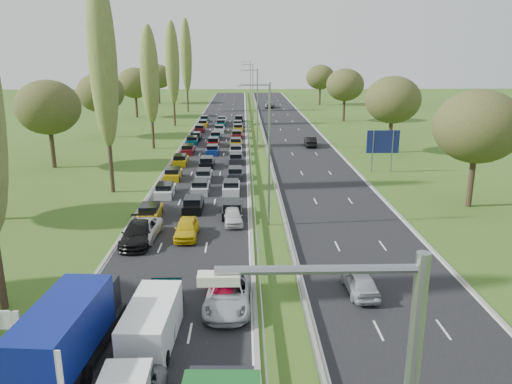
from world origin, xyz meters
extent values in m
plane|color=#37561A|center=(4.50, 80.00, 0.00)|extent=(260.00, 260.00, 0.00)
cube|color=black|center=(-2.25, 82.50, 0.00)|extent=(10.50, 215.00, 0.04)
cube|color=black|center=(11.25, 82.50, 0.00)|extent=(10.50, 215.00, 0.04)
cube|color=gray|center=(3.35, 82.50, 0.55)|extent=(0.06, 215.00, 0.32)
cube|color=gray|center=(5.65, 82.50, 0.55)|extent=(0.06, 215.00, 0.32)
cylinder|color=gray|center=(4.50, 43.00, 6.00)|extent=(0.18, 0.18, 12.00)
cylinder|color=gray|center=(4.50, 78.00, 6.00)|extent=(0.18, 0.18, 12.00)
cylinder|color=gray|center=(4.50, 113.00, 6.00)|extent=(0.18, 0.18, 12.00)
cylinder|color=gray|center=(4.50, 148.00, 6.00)|extent=(0.18, 0.18, 12.00)
cylinder|color=#2D2116|center=(-11.50, 54.00, 3.96)|extent=(0.44, 0.44, 7.92)
ellipsoid|color=#59682C|center=(-11.50, 54.00, 13.64)|extent=(2.80, 2.80, 17.60)
cylinder|color=#2D2116|center=(-11.50, 79.00, 3.24)|extent=(0.44, 0.44, 6.48)
ellipsoid|color=#59682C|center=(-11.50, 79.00, 11.16)|extent=(2.80, 2.80, 14.40)
cylinder|color=#2D2116|center=(-11.50, 104.00, 3.60)|extent=(0.44, 0.44, 7.20)
ellipsoid|color=#59682C|center=(-11.50, 104.00, 12.40)|extent=(2.80, 2.80, 16.00)
cylinder|color=#2D2116|center=(-11.50, 129.00, 3.96)|extent=(0.44, 0.44, 7.92)
ellipsoid|color=#59682C|center=(-11.50, 129.00, 13.64)|extent=(2.80, 2.80, 17.60)
cylinder|color=#2D2116|center=(-22.00, 66.00, 2.42)|extent=(0.56, 0.56, 4.84)
ellipsoid|color=#38471E|center=(-22.00, 66.00, 7.70)|extent=(8.00, 8.00, 6.80)
cylinder|color=#2D2116|center=(-22.00, 90.00, 2.42)|extent=(0.56, 0.56, 4.84)
ellipsoid|color=#38471E|center=(-22.00, 90.00, 7.70)|extent=(8.00, 8.00, 6.80)
cylinder|color=#2D2116|center=(-22.00, 118.00, 2.42)|extent=(0.56, 0.56, 4.84)
ellipsoid|color=#38471E|center=(-22.00, 118.00, 7.70)|extent=(8.00, 8.00, 6.80)
cylinder|color=#2D2116|center=(-22.00, 150.00, 2.42)|extent=(0.56, 0.56, 4.84)
ellipsoid|color=#38471E|center=(-22.00, 150.00, 7.70)|extent=(8.00, 8.00, 6.80)
cylinder|color=#2D2116|center=(24.00, 48.00, 2.42)|extent=(0.56, 0.56, 4.84)
ellipsoid|color=#38471E|center=(24.00, 48.00, 7.70)|extent=(8.00, 8.00, 6.80)
cylinder|color=#2D2116|center=(24.00, 75.00, 2.42)|extent=(0.56, 0.56, 4.84)
ellipsoid|color=#38471E|center=(24.00, 75.00, 7.70)|extent=(8.00, 8.00, 6.80)
cylinder|color=#2D2116|center=(24.00, 110.00, 2.42)|extent=(0.56, 0.56, 4.84)
ellipsoid|color=#38471E|center=(24.00, 110.00, 7.70)|extent=(8.00, 8.00, 6.80)
cylinder|color=#2D2116|center=(24.00, 145.00, 2.42)|extent=(0.56, 0.56, 4.84)
ellipsoid|color=#38471E|center=(24.00, 145.00, 7.70)|extent=(8.00, 8.00, 6.80)
cube|color=#BF990C|center=(-5.95, 45.07, 0.44)|extent=(1.75, 4.00, 0.80)
cube|color=silver|center=(-5.72, 52.36, 0.44)|extent=(1.75, 4.00, 0.80)
cube|color=#BF990C|center=(-5.86, 59.48, 0.44)|extent=(1.75, 4.00, 0.80)
cube|color=#BF990C|center=(-5.95, 67.33, 0.44)|extent=(1.75, 4.00, 0.80)
cube|color=#590F14|center=(-5.75, 74.78, 0.44)|extent=(1.75, 4.00, 0.80)
cube|color=#053F4C|center=(-5.86, 82.39, 0.44)|extent=(1.75, 4.00, 0.80)
cube|color=black|center=(-5.70, 86.65, 0.44)|extent=(1.75, 4.00, 0.80)
cube|color=#590F14|center=(-5.76, 95.49, 0.44)|extent=(1.75, 4.00, 0.80)
cube|color=#BF990C|center=(-5.64, 102.34, 0.44)|extent=(1.75, 4.00, 0.80)
cube|color=#053F4C|center=(-5.90, 109.62, 0.44)|extent=(1.75, 4.00, 0.80)
cube|color=black|center=(-2.35, 47.37, 0.44)|extent=(1.75, 4.00, 0.80)
cube|color=#B2B7BC|center=(-2.18, 53.56, 0.44)|extent=(1.75, 4.00, 0.80)
cube|color=slate|center=(-2.20, 58.72, 0.44)|extent=(1.75, 4.00, 0.80)
cube|color=black|center=(-2.36, 65.78, 0.44)|extent=(1.75, 4.00, 0.80)
cube|color=navy|center=(-2.12, 74.42, 0.44)|extent=(1.75, 4.00, 0.80)
cube|color=#A50C0A|center=(-2.38, 81.08, 0.44)|extent=(1.75, 4.00, 0.80)
cube|color=#053F4C|center=(-2.32, 87.26, 0.44)|extent=(1.75, 4.00, 0.80)
cube|color=silver|center=(-2.05, 95.12, 0.44)|extent=(1.75, 4.00, 0.80)
cube|color=#053F4C|center=(-2.06, 102.91, 0.44)|extent=(1.75, 4.00, 0.80)
cube|color=silver|center=(-2.13, 108.04, 0.44)|extent=(1.75, 4.00, 0.80)
cube|color=black|center=(1.33, 45.78, 0.44)|extent=(1.75, 4.00, 0.80)
cube|color=silver|center=(1.06, 53.41, 0.44)|extent=(1.75, 4.00, 0.80)
cube|color=black|center=(1.39, 59.73, 0.44)|extent=(1.75, 4.00, 0.80)
cube|color=black|center=(1.35, 68.24, 0.44)|extent=(1.75, 4.00, 0.80)
cube|color=#B2B7BC|center=(1.27, 74.24, 0.44)|extent=(1.75, 4.00, 0.80)
cube|color=#BF990C|center=(1.19, 80.46, 0.44)|extent=(1.75, 4.00, 0.80)
cube|color=#590F14|center=(1.23, 88.51, 0.44)|extent=(1.75, 4.00, 0.80)
cube|color=#BF990C|center=(1.38, 96.26, 0.44)|extent=(1.75, 4.00, 0.80)
cube|color=#053F4C|center=(1.26, 101.39, 0.44)|extent=(1.75, 4.00, 0.80)
cube|color=black|center=(1.42, 109.59, 0.44)|extent=(1.75, 4.00, 0.80)
imported|color=silver|center=(-5.67, 39.95, 0.74)|extent=(2.80, 5.38, 1.45)
imported|color=black|center=(-5.85, 39.03, 0.81)|extent=(2.32, 5.47, 1.57)
imported|color=#044145|center=(-2.19, 27.11, 0.78)|extent=(2.14, 5.22, 1.51)
imported|color=gold|center=(-2.19, 40.22, 0.77)|extent=(1.80, 4.42, 1.50)
imported|color=#ACAEB5|center=(1.44, 28.78, 0.81)|extent=(2.80, 5.74, 1.57)
imported|color=#AD0A2B|center=(1.10, 28.93, 0.69)|extent=(2.05, 4.69, 1.34)
imported|color=silver|center=(1.45, 43.47, 0.69)|extent=(1.88, 4.02, 1.33)
imported|color=#A5A8AF|center=(9.47, 30.30, 0.72)|extent=(1.84, 4.20, 1.41)
imported|color=black|center=(12.92, 80.15, 0.79)|extent=(1.78, 4.75, 1.55)
imported|color=slate|center=(9.50, 137.77, 0.80)|extent=(2.89, 5.76, 1.57)
cube|color=black|center=(-5.64, 23.41, 0.72)|extent=(2.29, 8.60, 0.50)
cube|color=navy|center=(-5.64, 22.36, 2.43)|extent=(2.39, 6.50, 2.43)
cube|color=silver|center=(-5.64, 19.14, 2.43)|extent=(2.33, 0.06, 2.33)
cube|color=black|center=(-5.64, 26.66, 1.57)|extent=(2.33, 2.10, 2.20)
cylinder|color=black|center=(-5.64, 26.51, 0.52)|extent=(2.01, 1.00, 1.00)
cube|color=white|center=(-2.26, 24.99, 1.17)|extent=(2.19, 5.47, 2.19)
cube|color=black|center=(-2.26, 27.40, 1.06)|extent=(2.13, 0.88, 1.75)
cylinder|color=black|center=(-3.19, 26.74, 0.39)|extent=(0.27, 0.74, 0.74)
cylinder|color=black|center=(-1.33, 23.24, 0.39)|extent=(0.27, 0.74, 0.74)
cylinder|color=gray|center=(-9.00, 24.82, 1.05)|extent=(0.16, 0.16, 2.10)
cube|color=silver|center=(-9.40, 24.82, 1.60)|extent=(1.50, 0.20, 1.00)
cylinder|color=gray|center=(18.20, 62.37, 2.60)|extent=(0.16, 0.16, 5.20)
cylinder|color=gray|center=(20.60, 62.37, 2.60)|extent=(0.16, 0.16, 5.20)
cube|color=navy|center=(19.40, 62.37, 3.80)|extent=(4.00, 0.11, 2.80)
camera|label=1|loc=(2.40, 2.64, 14.25)|focal=35.00mm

